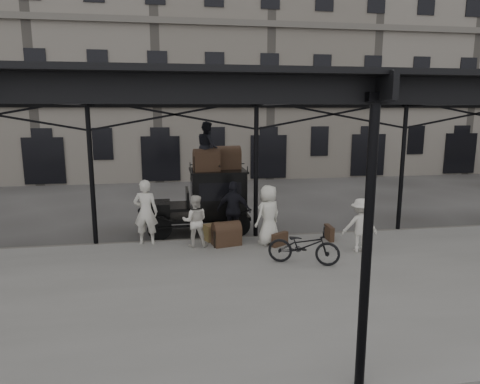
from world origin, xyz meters
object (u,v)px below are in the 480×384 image
at_px(taxi, 209,198).
at_px(porter_left, 146,212).
at_px(bicycle, 304,246).
at_px(steamer_trunk_platform, 226,235).
at_px(steamer_trunk_roof_near, 206,162).
at_px(porter_official, 234,210).

relative_size(taxi, porter_left, 1.83).
bearing_deg(bicycle, steamer_trunk_platform, 65.59).
height_order(steamer_trunk_roof_near, steamer_trunk_platform, steamer_trunk_roof_near).
xyz_separation_m(steamer_trunk_roof_near, steamer_trunk_platform, (0.43, -1.76, -2.04)).
distance_m(taxi, bicycle, 4.54).
xyz_separation_m(porter_left, bicycle, (4.20, -2.45, -0.50)).
distance_m(steamer_trunk_roof_near, steamer_trunk_platform, 2.73).
distance_m(porter_left, bicycle, 4.89).
bearing_deg(porter_official, porter_left, 25.69).
distance_m(taxi, steamer_trunk_roof_near, 1.31).
bearing_deg(porter_left, steamer_trunk_platform, 177.60).
distance_m(taxi, porter_official, 1.58).
height_order(taxi, steamer_trunk_platform, taxi).
distance_m(porter_official, bicycle, 2.96).
bearing_deg(taxi, porter_left, -143.75).
bearing_deg(taxi, bicycle, -61.43).
bearing_deg(taxi, porter_official, -65.31).
bearing_deg(bicycle, porter_official, 53.32).
bearing_deg(porter_official, steamer_trunk_platform, 85.65).
distance_m(porter_official, steamer_trunk_platform, 0.91).
distance_m(taxi, steamer_trunk_platform, 2.17).
xyz_separation_m(porter_official, steamer_trunk_roof_near, (-0.74, 1.18, 1.41)).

